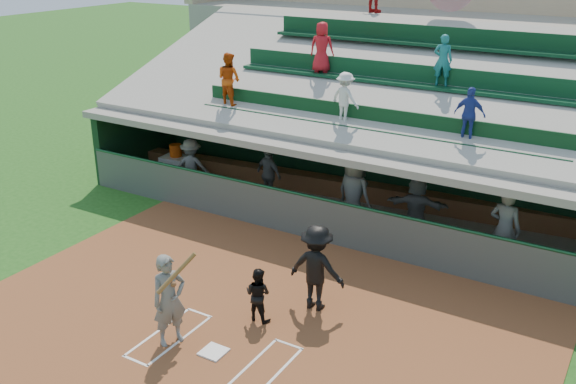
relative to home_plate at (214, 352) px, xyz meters
The scene contains 18 objects.
ground 0.04m from the home_plate, ahead, with size 100.00×100.00×0.00m, color #1D4F16.
dirt_slab 0.50m from the home_plate, 90.00° to the left, with size 11.00×9.00×0.02m, color brown.
home_plate is the anchor object (origin of this frame).
batters_box_chalk 0.01m from the home_plate, ahead, with size 2.65×1.85×0.01m.
dugout_floor 6.75m from the home_plate, 90.00° to the left, with size 16.00×3.50×0.04m, color gray.
concourse_slab 13.69m from the home_plate, 90.00° to the left, with size 20.00×3.00×4.60m, color gray.
grandstand 10.75m from the home_plate, 90.06° to the left, with size 20.40×10.40×7.80m.
batter_at_plate 1.22m from the home_plate, behind, with size 0.95×0.80×1.95m.
catcher 1.43m from the home_plate, 86.39° to the left, with size 0.53×0.41×1.09m, color black.
home_umpire 2.58m from the home_plate, 69.96° to the left, with size 1.14×0.66×1.77m, color black.
dugout_bench 8.02m from the home_plate, 89.21° to the left, with size 16.30×0.49×0.49m, color #925C35.
white_table 8.98m from the home_plate, 134.00° to the left, with size 0.86×0.65×0.75m, color silver.
water_cooler 9.06m from the home_plate, 134.04° to the left, with size 0.36×0.36×0.36m, color #E44D0D.
dugout_player_a 7.78m from the home_plate, 131.40° to the left, with size 1.05×0.61×1.63m, color #5A5C57.
dugout_player_b 7.18m from the home_plate, 114.43° to the left, with size 0.92×0.38×1.58m, color #5E615B.
dugout_player_c 6.03m from the home_plate, 91.07° to the left, with size 0.97×0.63×1.98m, color #535651.
dugout_player_d 6.49m from the home_plate, 77.47° to the left, with size 1.49×0.47×1.61m, color #565853.
dugout_player_e 6.87m from the home_plate, 58.13° to the left, with size 0.70×0.46×1.91m, color #585B56.
Camera 1 is at (6.05, -7.53, 6.88)m, focal length 40.00 mm.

